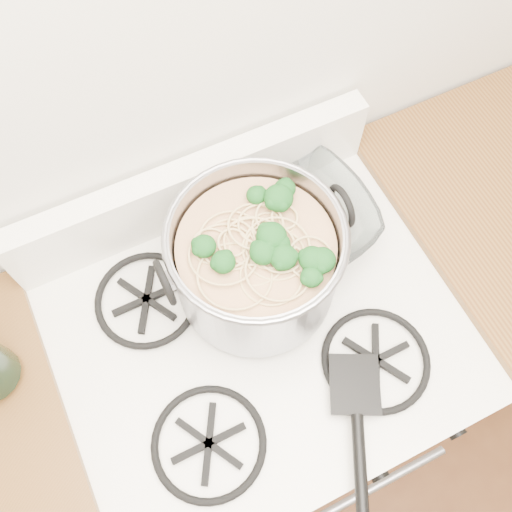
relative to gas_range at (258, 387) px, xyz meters
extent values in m
plane|color=silver|center=(0.00, 0.34, 0.91)|extent=(3.60, 0.00, 3.60)
cube|color=white|center=(0.00, 0.00, -0.03)|extent=(0.76, 0.65, 0.81)
cube|color=white|center=(0.00, 0.00, 0.44)|extent=(0.76, 0.65, 0.04)
cube|color=black|center=(0.00, -0.31, -0.02)|extent=(0.58, 0.02, 0.46)
cube|color=black|center=(0.00, 0.00, 0.48)|extent=(0.60, 0.56, 0.02)
cylinder|color=black|center=(0.10, -0.32, 0.34)|extent=(0.04, 0.03, 0.04)
cylinder|color=black|center=(0.28, -0.32, 0.34)|extent=(0.04, 0.03, 0.04)
cube|color=silver|center=(-0.51, 0.00, 0.00)|extent=(0.25, 0.65, 0.88)
cube|color=#502E13|center=(-0.51, 0.00, 0.46)|extent=(0.25, 0.65, 0.04)
cylinder|color=gray|center=(0.04, 0.09, 0.59)|extent=(0.30, 0.30, 0.20)
torus|color=gray|center=(0.04, 0.09, 0.68)|extent=(0.31, 0.31, 0.01)
torus|color=black|center=(-0.13, 0.09, 0.66)|extent=(0.01, 0.08, 0.08)
torus|color=black|center=(0.20, 0.09, 0.66)|extent=(0.01, 0.08, 0.08)
cylinder|color=#A87A4F|center=(0.04, 0.09, 0.57)|extent=(0.28, 0.28, 0.16)
sphere|color=#124315|center=(0.04, 0.09, 0.67)|extent=(0.04, 0.04, 0.04)
sphere|color=#124315|center=(0.04, 0.09, 0.67)|extent=(0.04, 0.04, 0.04)
sphere|color=#124315|center=(0.04, 0.09, 0.67)|extent=(0.04, 0.04, 0.04)
sphere|color=#124315|center=(0.04, 0.09, 0.67)|extent=(0.04, 0.04, 0.04)
sphere|color=#124315|center=(0.04, 0.09, 0.67)|extent=(0.04, 0.04, 0.04)
sphere|color=#124315|center=(0.04, 0.09, 0.67)|extent=(0.04, 0.04, 0.04)
sphere|color=#124315|center=(0.04, 0.09, 0.67)|extent=(0.04, 0.04, 0.04)
sphere|color=#124315|center=(0.04, 0.09, 0.67)|extent=(0.04, 0.04, 0.04)
sphere|color=#124315|center=(0.04, 0.09, 0.67)|extent=(0.04, 0.04, 0.04)
sphere|color=#124315|center=(0.04, 0.09, 0.67)|extent=(0.04, 0.04, 0.04)
sphere|color=#124315|center=(0.04, 0.09, 0.67)|extent=(0.04, 0.04, 0.04)
sphere|color=#124315|center=(0.04, 0.09, 0.67)|extent=(0.04, 0.04, 0.04)
imported|color=white|center=(0.16, 0.16, 0.50)|extent=(0.13, 0.13, 0.03)
camera|label=1|loc=(-0.15, -0.30, 1.52)|focal=40.00mm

